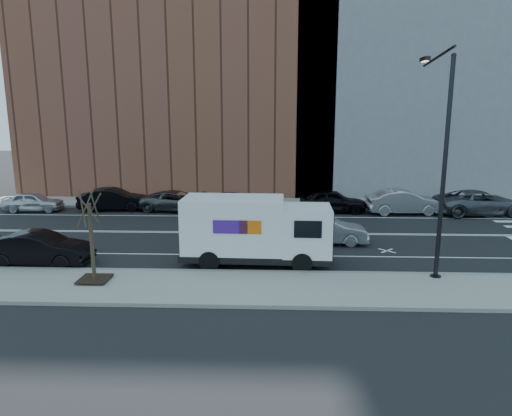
# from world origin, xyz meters

# --- Properties ---
(ground) EXTENTS (120.00, 120.00, 0.00)m
(ground) POSITION_xyz_m (0.00, 0.00, 0.00)
(ground) COLOR black
(ground) RESTS_ON ground
(sidewalk_near) EXTENTS (44.00, 3.60, 0.15)m
(sidewalk_near) POSITION_xyz_m (0.00, -8.80, 0.07)
(sidewalk_near) COLOR gray
(sidewalk_near) RESTS_ON ground
(sidewalk_far) EXTENTS (44.00, 3.60, 0.15)m
(sidewalk_far) POSITION_xyz_m (0.00, 8.80, 0.07)
(sidewalk_far) COLOR gray
(sidewalk_far) RESTS_ON ground
(curb_near) EXTENTS (44.00, 0.25, 0.17)m
(curb_near) POSITION_xyz_m (0.00, -7.00, 0.08)
(curb_near) COLOR gray
(curb_near) RESTS_ON ground
(curb_far) EXTENTS (44.00, 0.25, 0.17)m
(curb_far) POSITION_xyz_m (0.00, 7.00, 0.08)
(curb_far) COLOR gray
(curb_far) RESTS_ON ground
(road_markings) EXTENTS (40.00, 8.60, 0.01)m
(road_markings) POSITION_xyz_m (0.00, 0.00, 0.00)
(road_markings) COLOR white
(road_markings) RESTS_ON ground
(bldg_brick) EXTENTS (26.00, 10.00, 22.00)m
(bldg_brick) POSITION_xyz_m (-8.00, 15.60, 11.00)
(bldg_brick) COLOR brown
(bldg_brick) RESTS_ON ground
(bldg_concrete) EXTENTS (20.00, 10.00, 26.00)m
(bldg_concrete) POSITION_xyz_m (12.00, 15.60, 13.00)
(bldg_concrete) COLOR slate
(bldg_concrete) RESTS_ON ground
(streetlight) EXTENTS (0.44, 4.02, 9.34)m
(streetlight) POSITION_xyz_m (7.00, -6.91, 5.08)
(streetlight) COLOR black
(streetlight) RESTS_ON ground
(street_tree) EXTENTS (1.20, 1.20, 3.75)m
(street_tree) POSITION_xyz_m (-7.00, -8.40, 1.45)
(street_tree) COLOR black
(street_tree) RESTS_ON ground
(fedex_van) EXTENTS (6.86, 2.59, 3.10)m
(fedex_van) POSITION_xyz_m (-0.59, -5.60, 1.63)
(fedex_van) COLOR black
(fedex_van) RESTS_ON ground
(far_parked_a) EXTENTS (4.19, 1.94, 1.39)m
(far_parked_a) POSITION_xyz_m (-16.80, 5.48, 0.70)
(far_parked_a) COLOR silver
(far_parked_a) RESTS_ON ground
(far_parked_b) EXTENTS (5.01, 2.19, 1.60)m
(far_parked_b) POSITION_xyz_m (-11.20, 6.02, 0.80)
(far_parked_b) COLOR black
(far_parked_b) RESTS_ON ground
(far_parked_c) EXTENTS (5.38, 2.95, 1.43)m
(far_parked_c) POSITION_xyz_m (-6.61, 6.01, 0.71)
(far_parked_c) COLOR #44474B
(far_parked_c) RESTS_ON ground
(far_parked_d) EXTENTS (5.01, 2.22, 1.43)m
(far_parked_d) POSITION_xyz_m (-2.40, 5.36, 0.72)
(far_parked_d) COLOR navy
(far_parked_d) RESTS_ON ground
(far_parked_e) EXTENTS (4.78, 2.04, 1.61)m
(far_parked_e) POSITION_xyz_m (4.39, 6.01, 0.80)
(far_parked_e) COLOR black
(far_parked_e) RESTS_ON ground
(far_parked_f) EXTENTS (5.17, 2.01, 1.68)m
(far_parked_f) POSITION_xyz_m (9.25, 5.61, 0.84)
(far_parked_f) COLOR #A3A4A8
(far_parked_f) RESTS_ON ground
(far_parked_g) EXTENTS (6.25, 3.33, 1.67)m
(far_parked_g) POSITION_xyz_m (14.40, 5.62, 0.84)
(far_parked_g) COLOR #4F5257
(far_parked_g) RESTS_ON ground
(driving_sedan) EXTENTS (4.48, 1.66, 1.46)m
(driving_sedan) POSITION_xyz_m (3.01, -2.02, 0.73)
(driving_sedan) COLOR #9C9DA1
(driving_sedan) RESTS_ON ground
(near_parked_rear_a) EXTENTS (4.64, 1.67, 1.52)m
(near_parked_rear_a) POSITION_xyz_m (-10.40, -6.08, 0.76)
(near_parked_rear_a) COLOR black
(near_parked_rear_a) RESTS_ON ground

